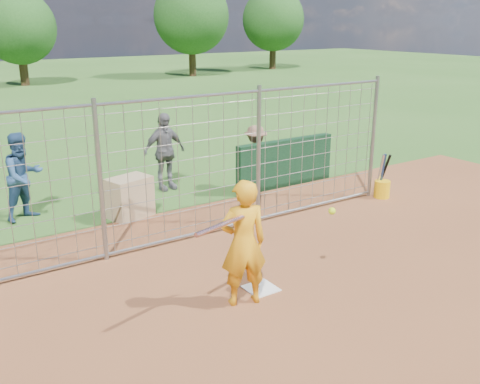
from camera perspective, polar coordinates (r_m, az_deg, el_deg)
ground at (r=7.97m, az=1.39°, el=-9.75°), size 100.00×100.00×0.00m
home_plate at (r=7.82m, az=2.24°, el=-10.25°), size 0.43×0.43×0.02m
dugout_wall at (r=12.39m, az=4.84°, el=3.09°), size 2.60×0.20×1.10m
batter at (r=7.10m, az=0.36°, el=-5.50°), size 0.73×0.57×1.76m
bystander_a at (r=11.01m, az=-22.09°, el=1.55°), size 1.02×0.92×1.70m
bystander_b at (r=12.16m, az=-8.08°, el=4.29°), size 1.06×0.51×1.76m
bystander_c at (r=12.18m, az=1.67°, el=3.76°), size 1.01×0.67×1.46m
equipment_bin at (r=10.64m, az=-11.66°, el=-0.55°), size 0.92×0.74×0.80m
equipment_in_play at (r=6.80m, az=1.18°, el=-3.14°), size 2.33×0.29×0.27m
bucket_with_bats at (r=12.01m, az=14.91°, el=0.55°), size 0.34×0.37×0.98m
backstop_fence at (r=9.11m, az=-5.75°, el=2.27°), size 9.08×0.08×2.60m
tree_line at (r=34.67m, az=-22.47°, el=16.61°), size 44.66×6.72×6.48m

